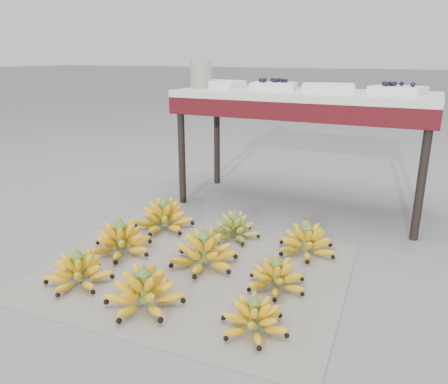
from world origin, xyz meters
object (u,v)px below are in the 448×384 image
at_px(tray_left, 274,86).
at_px(tray_far_right, 397,90).
at_px(bunch_back_center, 234,228).
at_px(tray_right, 328,88).
at_px(bunch_back_left, 164,217).
at_px(bunch_front_right, 254,318).
at_px(bunch_back_right, 307,242).
at_px(bunch_mid_center, 204,252).
at_px(vendor_table, 303,105).
at_px(bunch_mid_left, 121,240).
at_px(bunch_front_center, 144,292).
at_px(tray_far_left, 220,84).
at_px(bunch_front_left, 79,271).
at_px(glass_jar, 201,74).
at_px(newspaper_mat, 195,269).
at_px(bunch_mid_right, 276,277).

distance_m(tray_left, tray_far_right, 0.68).
relative_size(bunch_back_center, tray_right, 0.95).
bearing_deg(bunch_back_left, bunch_front_right, -45.58).
height_order(bunch_back_right, tray_far_right, tray_far_right).
xyz_separation_m(bunch_mid_center, vendor_table, (0.14, 0.95, 0.54)).
xyz_separation_m(bunch_mid_left, vendor_table, (0.54, 1.00, 0.54)).
relative_size(bunch_mid_center, bunch_back_center, 1.22).
bearing_deg(bunch_front_center, tray_far_left, 95.38).
bearing_deg(tray_left, bunch_front_left, -103.68).
bearing_deg(glass_jar, bunch_back_right, -34.94).
distance_m(newspaper_mat, bunch_back_left, 0.50).
bearing_deg(bunch_mid_right, bunch_back_center, 153.00).
relative_size(bunch_mid_left, vendor_table, 0.24).
relative_size(vendor_table, tray_far_left, 4.82).
bearing_deg(tray_far_right, tray_left, 177.67).
xyz_separation_m(bunch_front_left, bunch_back_right, (0.74, 0.67, 0.00)).
bearing_deg(bunch_mid_left, tray_right, 67.24).
height_order(tray_left, tray_far_right, same).
xyz_separation_m(bunch_back_center, tray_left, (-0.04, 0.65, 0.65)).
bearing_deg(newspaper_mat, glass_jar, 116.47).
xyz_separation_m(vendor_table, tray_far_right, (0.49, -0.00, 0.10)).
distance_m(bunch_back_center, tray_left, 0.92).
bearing_deg(bunch_mid_center, bunch_back_left, 129.14).
relative_size(bunch_front_left, tray_far_left, 1.03).
xyz_separation_m(bunch_front_left, bunch_back_left, (-0.01, 0.64, 0.01)).
bearing_deg(bunch_back_center, tray_left, 81.16).
bearing_deg(bunch_front_right, bunch_back_left, 159.03).
distance_m(bunch_mid_right, bunch_back_center, 0.52).
relative_size(newspaper_mat, bunch_back_right, 3.89).
relative_size(bunch_front_center, tray_left, 1.15).
bearing_deg(bunch_mid_right, vendor_table, 122.03).
distance_m(bunch_front_center, vendor_table, 1.45).
bearing_deg(bunch_front_center, tray_far_right, 53.57).
distance_m(bunch_front_left, bunch_back_right, 1.00).
bearing_deg(tray_far_right, tray_right, 178.38).
bearing_deg(bunch_back_left, bunch_mid_right, -30.35).
relative_size(bunch_front_right, bunch_back_left, 0.88).
height_order(bunch_front_left, bunch_front_center, bunch_front_center).
distance_m(newspaper_mat, bunch_back_center, 0.38).
bearing_deg(glass_jar, bunch_front_left, -84.49).
bearing_deg(bunch_front_center, bunch_mid_right, 30.75).
relative_size(bunch_front_center, tray_far_right, 1.11).
relative_size(vendor_table, tray_left, 5.06).
bearing_deg(bunch_front_left, bunch_mid_right, 11.91).
distance_m(bunch_front_center, bunch_back_right, 0.80).
relative_size(bunch_mid_left, bunch_mid_center, 0.95).
height_order(bunch_mid_left, tray_far_right, tray_far_right).
height_order(bunch_back_center, tray_left, tray_left).
bearing_deg(bunch_mid_left, newspaper_mat, 12.00).
height_order(newspaper_mat, bunch_back_right, bunch_back_right).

